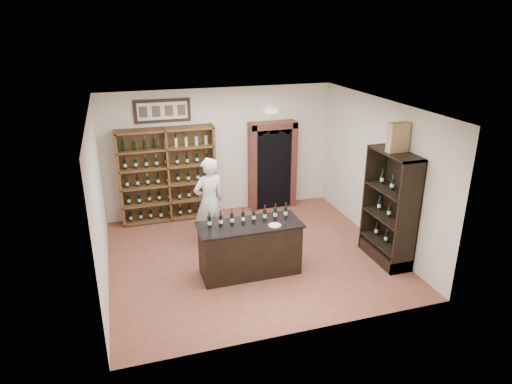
% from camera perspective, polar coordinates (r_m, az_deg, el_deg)
% --- Properties ---
extents(floor, '(5.50, 5.50, 0.00)m').
position_cam_1_polar(floor, '(9.26, -0.63, -7.97)').
color(floor, brown).
rests_on(floor, ground).
extents(ceiling, '(5.50, 5.50, 0.00)m').
position_cam_1_polar(ceiling, '(8.24, -0.71, 10.62)').
color(ceiling, white).
rests_on(ceiling, wall_back).
extents(wall_back, '(5.50, 0.04, 3.00)m').
position_cam_1_polar(wall_back, '(10.94, -4.45, 5.09)').
color(wall_back, silver).
rests_on(wall_back, ground).
extents(wall_left, '(0.04, 5.00, 3.00)m').
position_cam_1_polar(wall_left, '(8.33, -19.11, -1.21)').
color(wall_left, silver).
rests_on(wall_left, ground).
extents(wall_right, '(0.04, 5.00, 3.00)m').
position_cam_1_polar(wall_right, '(9.74, 15.04, 2.41)').
color(wall_right, silver).
rests_on(wall_right, ground).
extents(wine_shelf, '(2.20, 0.38, 2.20)m').
position_cam_1_polar(wine_shelf, '(10.70, -10.98, 2.15)').
color(wine_shelf, brown).
rests_on(wine_shelf, ground).
extents(framed_picture, '(1.25, 0.04, 0.52)m').
position_cam_1_polar(framed_picture, '(10.47, -11.63, 9.92)').
color(framed_picture, black).
rests_on(framed_picture, wall_back).
extents(arched_doorway, '(1.17, 0.35, 2.17)m').
position_cam_1_polar(arched_doorway, '(11.21, 2.04, 3.61)').
color(arched_doorway, black).
rests_on(arched_doorway, ground).
extents(emergency_light, '(0.30, 0.10, 0.10)m').
position_cam_1_polar(emergency_light, '(10.99, 1.97, 10.04)').
color(emergency_light, white).
rests_on(emergency_light, wall_back).
extents(tasting_counter, '(1.88, 0.78, 1.00)m').
position_cam_1_polar(tasting_counter, '(8.47, -0.77, -7.11)').
color(tasting_counter, black).
rests_on(tasting_counter, ground).
extents(counter_bottle_0, '(0.07, 0.07, 0.30)m').
position_cam_1_polar(counter_bottle_0, '(8.11, -5.84, -3.71)').
color(counter_bottle_0, black).
rests_on(counter_bottle_0, tasting_counter).
extents(counter_bottle_1, '(0.07, 0.07, 0.30)m').
position_cam_1_polar(counter_bottle_1, '(8.15, -4.42, -3.54)').
color(counter_bottle_1, black).
rests_on(counter_bottle_1, tasting_counter).
extents(counter_bottle_2, '(0.07, 0.07, 0.30)m').
position_cam_1_polar(counter_bottle_2, '(8.19, -3.02, -3.37)').
color(counter_bottle_2, black).
rests_on(counter_bottle_2, tasting_counter).
extents(counter_bottle_3, '(0.07, 0.07, 0.30)m').
position_cam_1_polar(counter_bottle_3, '(8.24, -1.63, -3.20)').
color(counter_bottle_3, black).
rests_on(counter_bottle_3, tasting_counter).
extents(counter_bottle_4, '(0.07, 0.07, 0.30)m').
position_cam_1_polar(counter_bottle_4, '(8.29, -0.26, -3.03)').
color(counter_bottle_4, black).
rests_on(counter_bottle_4, tasting_counter).
extents(counter_bottle_5, '(0.07, 0.07, 0.30)m').
position_cam_1_polar(counter_bottle_5, '(8.35, 1.09, -2.86)').
color(counter_bottle_5, black).
rests_on(counter_bottle_5, tasting_counter).
extents(counter_bottle_6, '(0.07, 0.07, 0.30)m').
position_cam_1_polar(counter_bottle_6, '(8.41, 2.42, -2.68)').
color(counter_bottle_6, black).
rests_on(counter_bottle_6, tasting_counter).
extents(counter_bottle_7, '(0.07, 0.07, 0.30)m').
position_cam_1_polar(counter_bottle_7, '(8.48, 3.73, -2.52)').
color(counter_bottle_7, black).
rests_on(counter_bottle_7, tasting_counter).
extents(side_cabinet, '(0.48, 1.20, 2.20)m').
position_cam_1_polar(side_cabinet, '(9.19, 16.33, -3.86)').
color(side_cabinet, black).
rests_on(side_cabinet, ground).
extents(shopkeeper, '(0.78, 0.62, 1.87)m').
position_cam_1_polar(shopkeeper, '(9.45, -5.87, -1.18)').
color(shopkeeper, silver).
rests_on(shopkeeper, ground).
extents(plate, '(0.22, 0.22, 0.02)m').
position_cam_1_polar(plate, '(8.17, 2.35, -4.18)').
color(plate, silver).
rests_on(plate, tasting_counter).
extents(wine_crate, '(0.39, 0.17, 0.54)m').
position_cam_1_polar(wine_crate, '(8.63, 17.31, 6.53)').
color(wine_crate, tan).
rests_on(wine_crate, side_cabinet).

